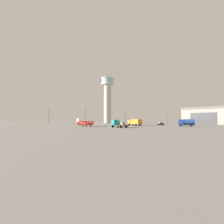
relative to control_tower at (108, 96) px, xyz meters
name	(u,v)px	position (x,y,z in m)	size (l,w,h in m)	color
ground_plane	(119,127)	(7.96, -73.93, -19.71)	(400.00, 400.00, 0.00)	gray
control_tower	(108,96)	(0.00, 0.00, 0.00)	(9.46, 9.46, 37.19)	#B2AD9E
hangar	(212,116)	(62.70, -25.92, -14.89)	(34.98, 35.38, 9.61)	gray
airplane_red	(85,123)	(-4.88, -68.56, -18.29)	(7.90, 9.92, 3.04)	red
truck_flatbed_teal	(118,124)	(7.43, -75.44, -18.44)	(6.13, 6.54, 2.62)	#38383D
truck_box_orange	(135,122)	(14.95, -56.81, -18.14)	(5.98, 6.65, 2.78)	#38383D
truck_fuel_tanker_blue	(186,122)	(33.95, -65.32, -18.09)	(6.24, 3.67, 2.83)	#38383D
car_black	(161,124)	(27.86, -48.18, -18.97)	(2.55, 4.32, 1.37)	black
light_post_west	(49,114)	(-36.55, -18.98, -13.66)	(0.44, 0.44, 10.36)	#38383D
light_post_east	(85,114)	(-11.10, -30.99, -13.72)	(0.44, 0.44, 10.25)	#38383D
light_post_north	(125,114)	(11.68, -30.13, -13.80)	(0.44, 0.44, 10.10)	#38383D
light_post_centre	(167,115)	(37.58, -21.62, -14.08)	(0.44, 0.44, 9.57)	#38383D
traffic_cone_near_left	(81,127)	(-3.85, -80.95, -19.37)	(0.36, 0.36, 0.69)	black
traffic_cone_near_right	(106,126)	(2.63, -64.57, -19.43)	(0.36, 0.36, 0.57)	black
traffic_cone_mid_apron	(171,127)	(24.70, -77.57, -19.44)	(0.36, 0.36, 0.55)	black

